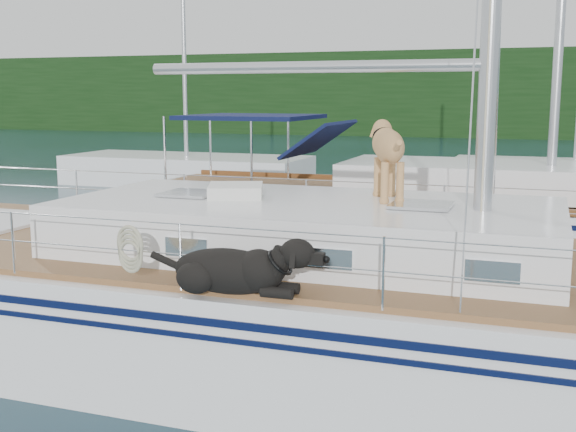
% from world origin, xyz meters
% --- Properties ---
extents(ground, '(120.00, 120.00, 0.00)m').
position_xyz_m(ground, '(0.00, 0.00, 0.00)').
color(ground, black).
rests_on(ground, ground).
extents(tree_line, '(90.00, 3.00, 6.00)m').
position_xyz_m(tree_line, '(0.00, 45.00, 3.00)').
color(tree_line, black).
rests_on(tree_line, ground).
extents(shore_bank, '(92.00, 1.00, 1.20)m').
position_xyz_m(shore_bank, '(0.00, 46.20, 0.60)').
color(shore_bank, '#595147').
rests_on(shore_bank, ground).
extents(main_sailboat, '(12.00, 3.84, 14.01)m').
position_xyz_m(main_sailboat, '(0.10, -0.00, 0.68)').
color(main_sailboat, white).
rests_on(main_sailboat, ground).
extents(neighbor_sailboat, '(11.00, 3.50, 13.30)m').
position_xyz_m(neighbor_sailboat, '(0.97, 6.02, 0.63)').
color(neighbor_sailboat, white).
rests_on(neighbor_sailboat, ground).
extents(bg_boat_west, '(8.00, 3.00, 11.65)m').
position_xyz_m(bg_boat_west, '(-8.00, 14.00, 0.45)').
color(bg_boat_west, white).
rests_on(bg_boat_west, ground).
extents(bg_boat_center, '(7.20, 3.00, 11.65)m').
position_xyz_m(bg_boat_center, '(4.00, 16.00, 0.45)').
color(bg_boat_center, white).
rests_on(bg_boat_center, ground).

